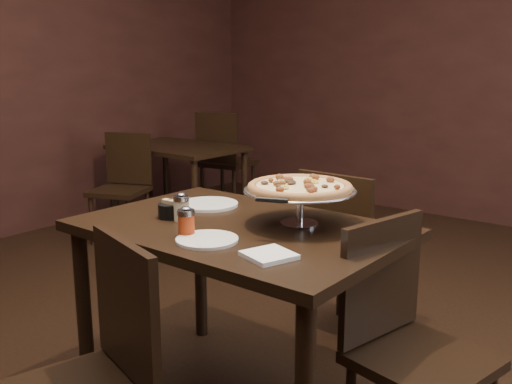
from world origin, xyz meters
The scene contains 16 objects.
room centered at (0.06, 0.03, 1.40)m, with size 6.04×7.04×2.84m.
dining_table centered at (0.02, -0.02, 0.67)m, with size 1.25×0.84×0.77m.
background_table centered at (-2.20, 1.82, 0.60)m, with size 1.11×0.74×0.70m.
pizza_stand centered at (0.21, 0.13, 0.92)m, with size 0.44×0.44×0.18m.
parmesan_shaker centered at (-0.20, -0.12, 0.83)m, with size 0.07×0.07×0.12m.
pepper_flake_shaker centered at (-0.03, -0.26, 0.82)m, with size 0.06×0.06×0.11m.
packet_caddy centered at (-0.27, -0.12, 0.80)m, with size 0.10×0.10×0.08m.
napkin_stack centered at (0.35, -0.26, 0.78)m, with size 0.15×0.15×0.02m, color white.
plate_left centered at (-0.28, 0.13, 0.78)m, with size 0.26×0.26×0.01m, color white.
plate_near centered at (0.07, -0.26, 0.78)m, with size 0.22×0.22×0.01m, color white.
serving_spatula centered at (0.24, -0.10, 0.91)m, with size 0.15×0.15×0.02m.
chair_far centered at (0.08, 0.74, 0.48)m, with size 0.43×0.43×0.88m.
chair_near centered at (0.06, -0.76, 0.48)m, with size 0.51×0.51×0.88m.
chair_side centered at (0.70, 0.05, 0.47)m, with size 0.48×0.48×0.87m.
bg_chair_far centered at (-2.16, 2.38, 0.52)m, with size 0.51×0.51×0.96m.
bg_chair_near centered at (-2.20, 1.20, 0.47)m, with size 0.52×0.52×0.85m.
Camera 1 is at (1.39, -1.68, 1.38)m, focal length 40.00 mm.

